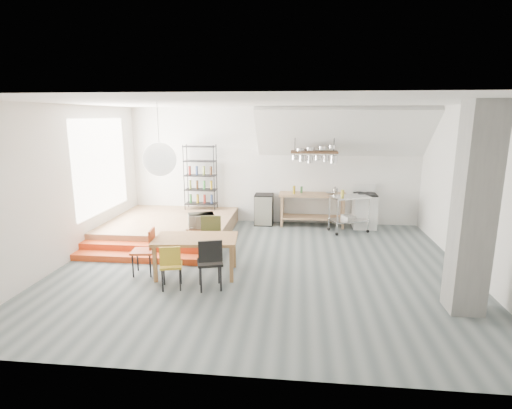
# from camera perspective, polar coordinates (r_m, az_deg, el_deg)

# --- Properties ---
(floor) EXTENTS (8.00, 8.00, 0.00)m
(floor) POSITION_cam_1_polar(r_m,az_deg,el_deg) (8.14, 0.74, -8.81)
(floor) COLOR #505B5D
(floor) RESTS_ON ground
(wall_back) EXTENTS (8.00, 0.04, 3.20)m
(wall_back) POSITION_cam_1_polar(r_m,az_deg,el_deg) (11.16, 2.46, 5.50)
(wall_back) COLOR silver
(wall_back) RESTS_ON ground
(wall_left) EXTENTS (0.04, 7.00, 3.20)m
(wall_left) POSITION_cam_1_polar(r_m,az_deg,el_deg) (9.00, -25.52, 2.59)
(wall_left) COLOR silver
(wall_left) RESTS_ON ground
(wall_right) EXTENTS (0.04, 7.00, 3.20)m
(wall_right) POSITION_cam_1_polar(r_m,az_deg,el_deg) (8.35, 29.26, 1.52)
(wall_right) COLOR silver
(wall_right) RESTS_ON ground
(ceiling) EXTENTS (8.00, 7.00, 0.02)m
(ceiling) POSITION_cam_1_polar(r_m,az_deg,el_deg) (7.59, 0.81, 14.32)
(ceiling) COLOR white
(ceiling) RESTS_ON wall_back
(slope_ceiling) EXTENTS (4.40, 1.44, 1.32)m
(slope_ceiling) POSITION_cam_1_polar(r_m,az_deg,el_deg) (10.52, 12.28, 10.00)
(slope_ceiling) COLOR white
(slope_ceiling) RESTS_ON wall_back
(window_pane) EXTENTS (0.02, 2.50, 2.20)m
(window_pane) POSITION_cam_1_polar(r_m,az_deg,el_deg) (10.26, -21.20, 5.18)
(window_pane) COLOR white
(window_pane) RESTS_ON wall_left
(platform) EXTENTS (3.00, 3.00, 0.40)m
(platform) POSITION_cam_1_polar(r_m,az_deg,el_deg) (10.45, -12.00, -3.09)
(platform) COLOR #9A704D
(platform) RESTS_ON ground
(step_lower) EXTENTS (3.00, 0.35, 0.13)m
(step_lower) POSITION_cam_1_polar(r_m,az_deg,el_deg) (8.74, -15.91, -7.32)
(step_lower) COLOR #D74719
(step_lower) RESTS_ON ground
(step_upper) EXTENTS (3.00, 0.35, 0.27)m
(step_upper) POSITION_cam_1_polar(r_m,az_deg,el_deg) (9.03, -15.11, -6.19)
(step_upper) COLOR #D74719
(step_upper) RESTS_ON ground
(concrete_column) EXTENTS (0.50, 0.50, 3.20)m
(concrete_column) POSITION_cam_1_polar(r_m,az_deg,el_deg) (6.72, 28.66, -0.73)
(concrete_column) COLOR slate
(concrete_column) RESTS_ON ground
(kitchen_counter) EXTENTS (1.80, 0.60, 0.91)m
(kitchen_counter) POSITION_cam_1_polar(r_m,az_deg,el_deg) (10.96, 8.04, 0.09)
(kitchen_counter) COLOR #9A704D
(kitchen_counter) RESTS_ON ground
(stove) EXTENTS (0.60, 0.60, 1.18)m
(stove) POSITION_cam_1_polar(r_m,az_deg,el_deg) (11.14, 15.23, -0.80)
(stove) COLOR white
(stove) RESTS_ON ground
(pot_rack) EXTENTS (1.20, 0.50, 1.43)m
(pot_rack) POSITION_cam_1_polar(r_m,az_deg,el_deg) (10.53, 8.45, 7.02)
(pot_rack) COLOR #3B2417
(pot_rack) RESTS_ON ceiling
(wire_shelving) EXTENTS (0.88, 0.38, 1.80)m
(wire_shelving) POSITION_cam_1_polar(r_m,az_deg,el_deg) (11.21, -7.94, 4.02)
(wire_shelving) COLOR black
(wire_shelving) RESTS_ON platform
(microwave_shelf) EXTENTS (0.60, 0.40, 0.16)m
(microwave_shelf) POSITION_cam_1_polar(r_m,az_deg,el_deg) (8.90, -7.82, -3.35)
(microwave_shelf) COLOR #9A704D
(microwave_shelf) RESTS_ON platform
(paper_lantern) EXTENTS (0.60, 0.60, 0.60)m
(paper_lantern) POSITION_cam_1_polar(r_m,az_deg,el_deg) (7.43, -13.58, 6.28)
(paper_lantern) COLOR white
(paper_lantern) RESTS_ON ceiling
(dining_table) EXTENTS (1.62, 1.01, 0.73)m
(dining_table) POSITION_cam_1_polar(r_m,az_deg,el_deg) (7.63, -8.59, -5.26)
(dining_table) COLOR brown
(dining_table) RESTS_ON ground
(chair_mustard) EXTENTS (0.45, 0.45, 0.81)m
(chair_mustard) POSITION_cam_1_polar(r_m,az_deg,el_deg) (7.10, -12.07, -8.20)
(chair_mustard) COLOR #B9951F
(chair_mustard) RESTS_ON ground
(chair_black) EXTENTS (0.53, 0.53, 0.93)m
(chair_black) POSITION_cam_1_polar(r_m,az_deg,el_deg) (6.95, -6.58, -7.82)
(chair_black) COLOR black
(chair_black) RESTS_ON ground
(chair_olive) EXTENTS (0.48, 0.48, 0.95)m
(chair_olive) POSITION_cam_1_polar(r_m,az_deg,el_deg) (8.29, -6.50, -4.36)
(chair_olive) COLOR #515528
(chair_olive) RESTS_ON ground
(chair_red) EXTENTS (0.45, 0.45, 0.89)m
(chair_red) POSITION_cam_1_polar(r_m,az_deg,el_deg) (7.87, -15.35, -5.95)
(chair_red) COLOR #BD431B
(chair_red) RESTS_ON ground
(rolling_cart) EXTENTS (1.08, 0.85, 0.95)m
(rolling_cart) POSITION_cam_1_polar(r_m,az_deg,el_deg) (10.60, 13.16, -0.59)
(rolling_cart) COLOR silver
(rolling_cart) RESTS_ON ground
(mini_fridge) EXTENTS (0.50, 0.50, 0.85)m
(mini_fridge) POSITION_cam_1_polar(r_m,az_deg,el_deg) (11.08, 1.14, -0.70)
(mini_fridge) COLOR black
(mini_fridge) RESTS_ON ground
(microwave) EXTENTS (0.65, 0.54, 0.31)m
(microwave) POSITION_cam_1_polar(r_m,az_deg,el_deg) (8.85, -7.85, -2.28)
(microwave) COLOR beige
(microwave) RESTS_ON microwave_shelf
(bowl) EXTENTS (0.27, 0.27, 0.05)m
(bowl) POSITION_cam_1_polar(r_m,az_deg,el_deg) (10.87, 10.45, 1.58)
(bowl) COLOR silver
(bowl) RESTS_ON kitchen_counter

